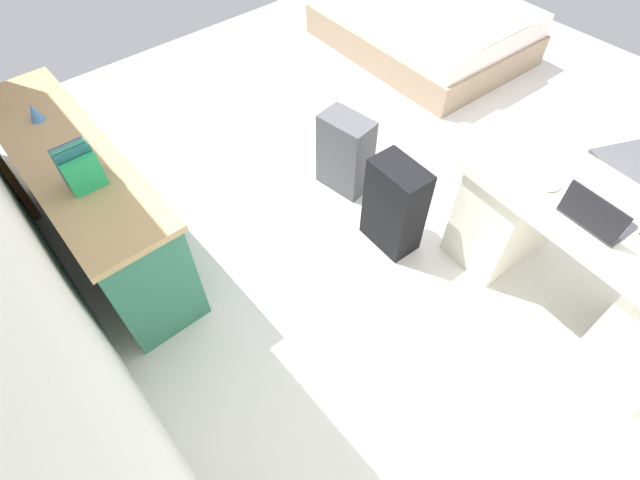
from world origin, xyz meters
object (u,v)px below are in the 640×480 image
(suitcase_black, at_px, (395,206))
(laptop, at_px, (595,216))
(desk, at_px, (580,259))
(computer_mouse, at_px, (553,186))
(figurine_small, at_px, (34,112))
(bed, at_px, (424,24))
(suitcase_spare_grey, at_px, (345,153))
(credenza, at_px, (91,202))

(suitcase_black, relative_size, laptop, 1.96)
(desk, relative_size, computer_mouse, 14.92)
(computer_mouse, height_order, figurine_small, figurine_small)
(laptop, bearing_deg, bed, -34.21)
(desk, bearing_deg, bed, -32.02)
(bed, height_order, suitcase_spare_grey, suitcase_spare_grey)
(credenza, bearing_deg, laptop, -140.07)
(suitcase_spare_grey, relative_size, figurine_small, 5.30)
(credenza, xyz_separation_m, bed, (0.35, -3.45, -0.16))
(desk, height_order, figurine_small, figurine_small)
(suitcase_spare_grey, bearing_deg, laptop, -179.85)
(credenza, height_order, bed, credenza)
(credenza, bearing_deg, suitcase_black, -129.44)
(bed, relative_size, suitcase_spare_grey, 3.36)
(laptop, distance_m, computer_mouse, 0.27)
(laptop, height_order, figurine_small, laptop)
(laptop, relative_size, computer_mouse, 3.28)
(suitcase_black, relative_size, suitcase_spare_grey, 1.10)
(desk, relative_size, bed, 0.76)
(desk, distance_m, computer_mouse, 0.48)
(laptop, bearing_deg, figurine_small, 35.62)
(suitcase_spare_grey, height_order, laptop, laptop)
(desk, distance_m, credenza, 2.87)
(desk, relative_size, figurine_small, 13.56)
(desk, xyz_separation_m, suitcase_black, (0.98, 0.44, -0.06))
(desk, distance_m, suitcase_black, 1.08)
(desk, height_order, suitcase_spare_grey, desk)
(suitcase_spare_grey, height_order, figurine_small, figurine_small)
(desk, xyz_separation_m, bed, (2.51, -1.57, -0.14))
(suitcase_spare_grey, distance_m, laptop, 1.62)
(laptop, bearing_deg, desk, -113.40)
(desk, xyz_separation_m, laptop, (0.05, 0.11, 0.40))
(suitcase_black, bearing_deg, desk, -152.58)
(bed, distance_m, suitcase_spare_grey, 2.11)
(laptop, height_order, computer_mouse, laptop)
(desk, bearing_deg, credenza, 40.97)
(suitcase_spare_grey, bearing_deg, figurine_small, 51.16)
(suitcase_black, distance_m, laptop, 1.10)
(bed, height_order, suitcase_black, suitcase_black)
(suitcase_spare_grey, xyz_separation_m, figurine_small, (0.95, 1.57, 0.56))
(suitcase_black, bearing_deg, computer_mouse, -146.41)
(desk, relative_size, laptop, 4.55)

